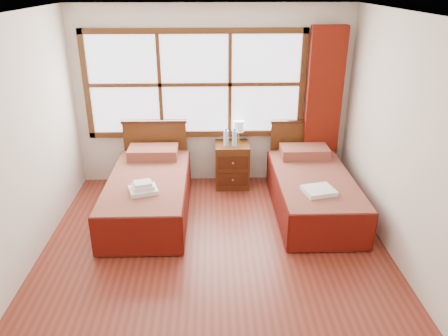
{
  "coord_description": "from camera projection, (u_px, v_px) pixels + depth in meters",
  "views": [
    {
      "loc": [
        -0.03,
        -4.0,
        2.9
      ],
      "look_at": [
        0.12,
        0.7,
        0.85
      ],
      "focal_mm": 35.0,
      "sensor_mm": 36.0,
      "label": 1
    }
  ],
  "objects": [
    {
      "name": "floor",
      "position": [
        215.0,
        264.0,
        4.82
      ],
      "size": [
        4.5,
        4.5,
        0.0
      ],
      "primitive_type": "plane",
      "color": "maroon",
      "rests_on": "ground"
    },
    {
      "name": "ceiling",
      "position": [
        213.0,
        16.0,
        3.78
      ],
      "size": [
        4.5,
        4.5,
        0.0
      ],
      "primitive_type": "plane",
      "rotation": [
        3.14,
        0.0,
        0.0
      ],
      "color": "white",
      "rests_on": "wall_back"
    },
    {
      "name": "wall_back",
      "position": [
        213.0,
        97.0,
        6.36
      ],
      "size": [
        4.0,
        0.0,
        4.0
      ],
      "primitive_type": "plane",
      "rotation": [
        1.57,
        0.0,
        0.0
      ],
      "color": "silver",
      "rests_on": "floor"
    },
    {
      "name": "wall_left",
      "position": [
        9.0,
        157.0,
        4.25
      ],
      "size": [
        0.0,
        4.5,
        4.5
      ],
      "primitive_type": "plane",
      "rotation": [
        1.57,
        0.0,
        1.57
      ],
      "color": "silver",
      "rests_on": "floor"
    },
    {
      "name": "wall_right",
      "position": [
        414.0,
        152.0,
        4.36
      ],
      "size": [
        0.0,
        4.5,
        4.5
      ],
      "primitive_type": "plane",
      "rotation": [
        1.57,
        0.0,
        -1.57
      ],
      "color": "silver",
      "rests_on": "floor"
    },
    {
      "name": "window",
      "position": [
        195.0,
        85.0,
        6.24
      ],
      "size": [
        3.16,
        0.06,
        1.56
      ],
      "color": "white",
      "rests_on": "wall_back"
    },
    {
      "name": "curtain",
      "position": [
        323.0,
        108.0,
        6.33
      ],
      "size": [
        0.5,
        0.16,
        2.3
      ],
      "primitive_type": "cube",
      "color": "maroon",
      "rests_on": "wall_back"
    },
    {
      "name": "bed_left",
      "position": [
        149.0,
        192.0,
        5.77
      ],
      "size": [
        1.02,
        2.04,
        0.99
      ],
      "color": "#3D1B0C",
      "rests_on": "floor"
    },
    {
      "name": "bed_right",
      "position": [
        312.0,
        190.0,
        5.84
      ],
      "size": [
        1.0,
        2.02,
        0.97
      ],
      "color": "#3D1B0C",
      "rests_on": "floor"
    },
    {
      "name": "nightstand",
      "position": [
        232.0,
        165.0,
        6.53
      ],
      "size": [
        0.5,
        0.49,
        0.66
      ],
      "color": "#502B11",
      "rests_on": "floor"
    },
    {
      "name": "towels_left",
      "position": [
        143.0,
        188.0,
        5.24
      ],
      "size": [
        0.39,
        0.36,
        0.14
      ],
      "rotation": [
        0.0,
        0.0,
        0.3
      ],
      "color": "white",
      "rests_on": "bed_left"
    },
    {
      "name": "towels_right",
      "position": [
        319.0,
        191.0,
        5.26
      ],
      "size": [
        0.42,
        0.39,
        0.06
      ],
      "rotation": [
        0.0,
        0.0,
        0.24
      ],
      "color": "white",
      "rests_on": "bed_right"
    },
    {
      "name": "lamp",
      "position": [
        239.0,
        127.0,
        6.41
      ],
      "size": [
        0.17,
        0.17,
        0.32
      ],
      "color": "gold",
      "rests_on": "nightstand"
    },
    {
      "name": "bottle_near",
      "position": [
        226.0,
        138.0,
        6.29
      ],
      "size": [
        0.07,
        0.07,
        0.26
      ],
      "color": "#C0DEF7",
      "rests_on": "nightstand"
    },
    {
      "name": "bottle_far",
      "position": [
        234.0,
        138.0,
        6.29
      ],
      "size": [
        0.07,
        0.07,
        0.26
      ],
      "color": "#C0DEF7",
      "rests_on": "nightstand"
    }
  ]
}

